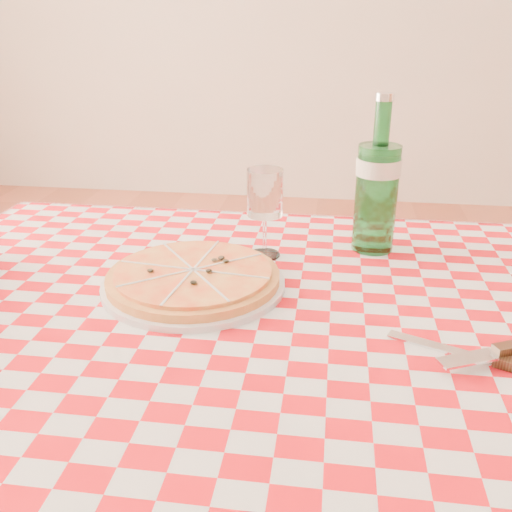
{
  "coord_description": "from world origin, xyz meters",
  "views": [
    {
      "loc": [
        0.1,
        -0.78,
        1.18
      ],
      "look_at": [
        -0.02,
        0.06,
        0.82
      ],
      "focal_mm": 40.0,
      "sensor_mm": 36.0,
      "label": 1
    }
  ],
  "objects_px": {
    "pizza_plate": "(193,276)",
    "water_bottle": "(378,175)",
    "wine_glass": "(265,214)",
    "dining_table": "(263,360)"
  },
  "relations": [
    {
      "from": "pizza_plate",
      "to": "water_bottle",
      "type": "distance_m",
      "value": 0.39
    },
    {
      "from": "water_bottle",
      "to": "wine_glass",
      "type": "height_order",
      "value": "water_bottle"
    },
    {
      "from": "pizza_plate",
      "to": "wine_glass",
      "type": "height_order",
      "value": "wine_glass"
    },
    {
      "from": "dining_table",
      "to": "pizza_plate",
      "type": "height_order",
      "value": "pizza_plate"
    },
    {
      "from": "dining_table",
      "to": "water_bottle",
      "type": "xyz_separation_m",
      "value": [
        0.18,
        0.27,
        0.25
      ]
    },
    {
      "from": "pizza_plate",
      "to": "wine_glass",
      "type": "xyz_separation_m",
      "value": [
        0.1,
        0.15,
        0.06
      ]
    },
    {
      "from": "water_bottle",
      "to": "dining_table",
      "type": "bearing_deg",
      "value": -123.95
    },
    {
      "from": "dining_table",
      "to": "water_bottle",
      "type": "bearing_deg",
      "value": 56.05
    },
    {
      "from": "wine_glass",
      "to": "water_bottle",
      "type": "bearing_deg",
      "value": 17.34
    },
    {
      "from": "pizza_plate",
      "to": "wine_glass",
      "type": "bearing_deg",
      "value": 55.82
    }
  ]
}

